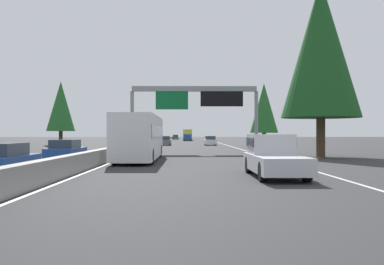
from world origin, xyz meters
TOP-DOWN VIEW (x-y plane):
  - ground_plane at (60.00, 0.00)m, footprint 320.00×320.00m
  - median_barrier at (80.00, 0.30)m, footprint 180.00×0.56m
  - shoulder_stripe_right at (70.00, -11.52)m, footprint 160.00×0.16m
  - shoulder_stripe_median at (70.00, -0.25)m, footprint 160.00×0.16m
  - sign_gantry_overhead at (40.25, -6.03)m, footprint 0.50×12.68m
  - pickup_near_center at (17.07, -8.94)m, footprint 5.60×2.00m
  - bus_mid_right at (28.05, -1.84)m, footprint 11.50×2.55m
  - sedan_mid_left at (65.84, -8.85)m, footprint 4.40×1.80m
  - sedan_far_left at (127.40, -1.65)m, footprint 4.40×1.80m
  - minivan_distant_b at (104.83, -5.26)m, footprint 5.00×1.95m
  - sedan_far_right at (65.80, -1.64)m, footprint 4.40×1.80m
  - box_truck_mid_center at (115.68, -5.30)m, footprint 8.50×2.40m
  - oncoming_near at (27.14, 3.07)m, footprint 4.40×1.80m
  - oncoming_far at (17.18, 2.98)m, footprint 4.40×1.80m
  - conifer_right_near at (32.30, -15.90)m, footprint 6.31×6.31m
  - conifer_right_mid at (57.89, -16.01)m, footprint 3.94×3.94m
  - conifer_left_mid at (67.02, 15.31)m, footprint 4.54×4.54m

SIDE VIEW (x-z plane):
  - ground_plane at x=60.00m, z-range 0.00..0.00m
  - shoulder_stripe_right at x=70.00m, z-range 0.00..0.01m
  - shoulder_stripe_median at x=70.00m, z-range 0.00..0.01m
  - median_barrier at x=80.00m, z-range 0.00..0.90m
  - sedan_mid_left at x=65.84m, z-range -0.05..1.42m
  - sedan_far_left at x=127.40m, z-range -0.05..1.42m
  - sedan_far_right at x=65.80m, z-range -0.05..1.42m
  - oncoming_near at x=27.14m, z-range -0.05..1.42m
  - oncoming_far at x=17.18m, z-range -0.05..1.42m
  - pickup_near_center at x=17.07m, z-range -0.02..1.84m
  - minivan_distant_b at x=104.83m, z-range 0.11..1.80m
  - box_truck_mid_center at x=115.68m, z-range 0.14..3.09m
  - bus_mid_right at x=28.05m, z-range 0.17..3.27m
  - sign_gantry_overhead at x=40.25m, z-range 1.94..8.50m
  - conifer_right_mid at x=57.89m, z-range 0.96..9.92m
  - conifer_left_mid at x=67.02m, z-range 1.11..11.42m
  - conifer_right_near at x=32.30m, z-range 1.55..15.90m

